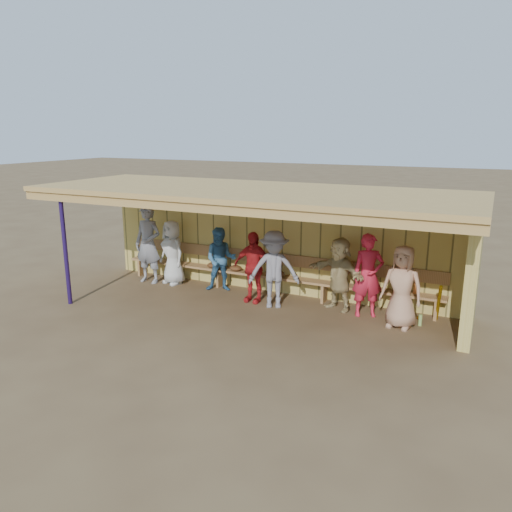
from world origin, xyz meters
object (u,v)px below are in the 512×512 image
at_px(player_g, 368,276).
at_px(player_c, 221,259).
at_px(player_f, 339,274).
at_px(player_d, 253,267).
at_px(player_e, 274,269).
at_px(player_h, 402,287).
at_px(bench, 271,271).
at_px(player_a, 148,244).
at_px(player_b, 172,252).

bearing_deg(player_g, player_c, 153.24).
relative_size(player_f, player_g, 0.91).
bearing_deg(player_f, player_d, -144.90).
height_order(player_e, player_f, player_e).
bearing_deg(player_d, player_h, 0.30).
distance_m(player_e, bench, 0.96).
bearing_deg(player_a, player_e, -6.47).
xyz_separation_m(player_b, player_e, (2.87, -0.48, 0.04)).
xyz_separation_m(player_a, player_h, (6.05, -0.30, -0.16)).
xyz_separation_m(player_a, player_b, (0.58, 0.16, -0.17)).
height_order(player_h, bench, player_h).
bearing_deg(player_d, player_c, 162.27).
relative_size(player_b, player_e, 0.95).
bearing_deg(player_b, player_f, 18.24).
bearing_deg(player_g, player_d, 160.79).
distance_m(player_b, player_d, 2.35).
height_order(player_a, player_c, player_a).
relative_size(player_c, bench, 0.20).
bearing_deg(player_e, player_c, 138.26).
distance_m(player_a, player_f, 4.72).
bearing_deg(player_b, player_e, 8.97).
xyz_separation_m(player_e, player_g, (1.88, 0.34, 0.02)).
bearing_deg(player_b, player_c, 19.36).
height_order(player_b, player_f, player_b).
relative_size(player_c, player_e, 0.91).
distance_m(player_a, player_c, 1.92).
xyz_separation_m(player_b, player_c, (1.32, 0.02, -0.03)).
xyz_separation_m(player_b, player_h, (5.47, -0.46, 0.02)).
distance_m(player_b, player_e, 2.91).
height_order(player_c, player_g, player_g).
distance_m(player_d, player_e, 0.57).
relative_size(player_c, player_d, 0.96).
bearing_deg(player_h, player_a, -174.78).
distance_m(player_c, bench, 1.18).
bearing_deg(player_d, bench, 82.55).
xyz_separation_m(player_b, player_f, (4.13, -0.01, -0.01)).
height_order(player_a, player_h, player_a).
xyz_separation_m(player_d, bench, (0.12, 0.67, -0.24)).
distance_m(player_c, player_e, 1.63).
distance_m(player_f, player_h, 1.41).
xyz_separation_m(player_c, player_h, (4.14, -0.49, 0.05)).
relative_size(player_f, player_h, 0.96).
distance_m(player_b, player_c, 1.32).
bearing_deg(player_c, player_f, -23.71).
relative_size(player_a, player_d, 1.23).
distance_m(player_a, player_g, 5.34).
height_order(player_c, player_h, player_h).
xyz_separation_m(player_a, bench, (3.02, 0.49, -0.42)).
bearing_deg(player_a, player_h, -4.12).
bearing_deg(player_b, player_a, -146.32).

